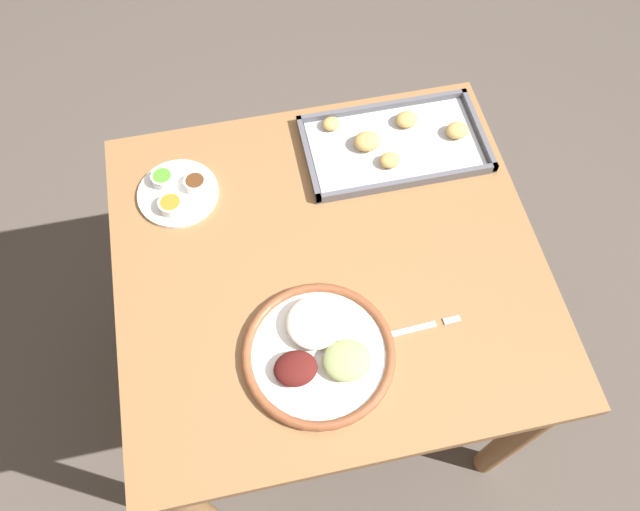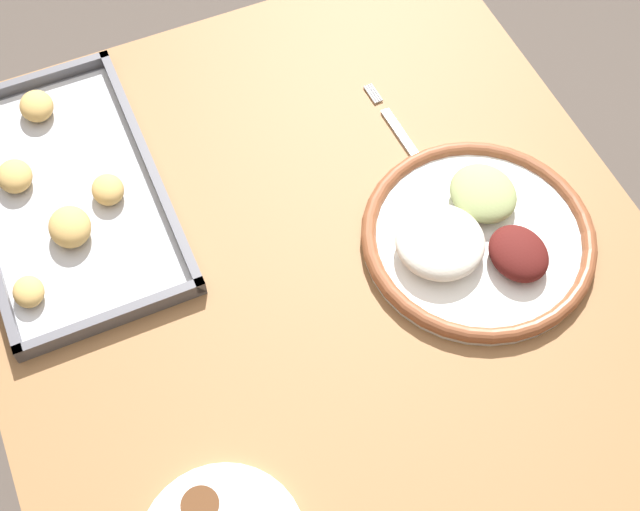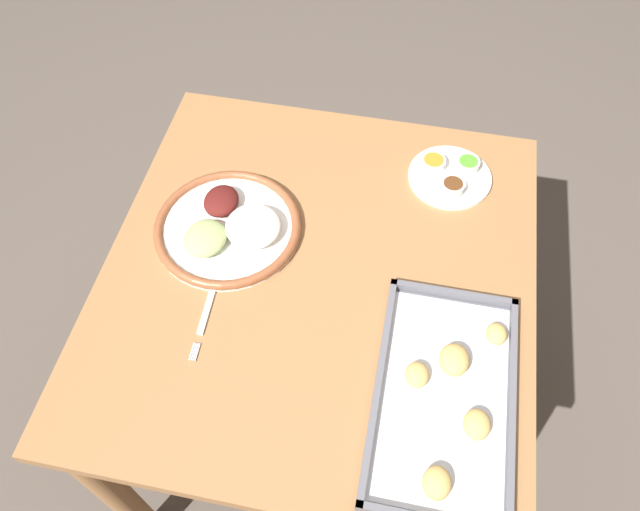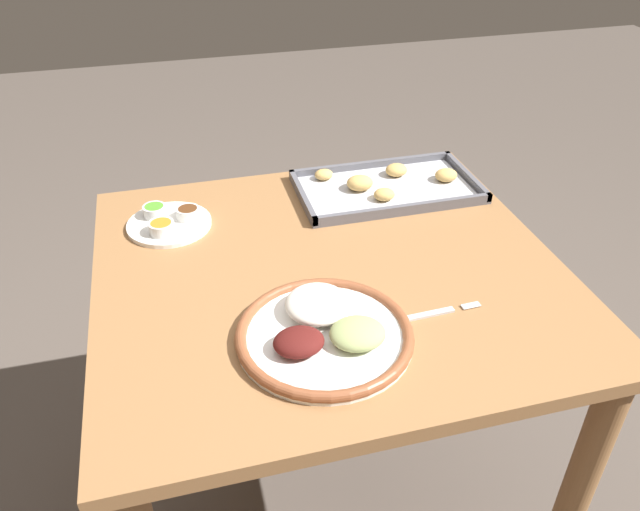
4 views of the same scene
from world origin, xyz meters
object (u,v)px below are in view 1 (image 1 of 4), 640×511
Objects in this scene: dinner_plate at (319,351)px; fork at (407,331)px; saucer_plate at (177,192)px; baking_tray at (394,143)px.

dinner_plate is 0.18m from fork.
saucer_plate is at bearing 132.11° from fork.
baking_tray is at bearing 75.82° from fork.
baking_tray is at bearing 3.81° from saucer_plate.
dinner_plate is 1.50× the size of fork.
baking_tray is (0.10, 0.46, 0.01)m from fork.
fork is 0.47m from baking_tray.
dinner_plate is 1.67× the size of saucer_plate.
dinner_plate reaches higher than saucer_plate.
fork is at bearing -45.43° from saucer_plate.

